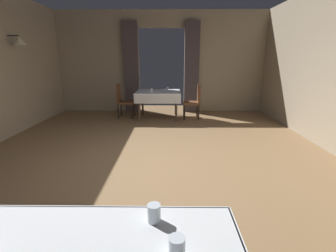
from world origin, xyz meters
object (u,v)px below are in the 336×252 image
object	(u,v)px
chair_mid_right	(194,100)
chair_mid_left	(123,100)
dining_table_mid	(158,95)
glass_mid_b	(167,88)
glass_near_c	(154,213)
glass_near_d	(177,247)
glass_mid_a	(151,90)

from	to	relation	value
chair_mid_right	chair_mid_left	size ratio (longest dim) A/B	1.00
dining_table_mid	glass_mid_b	bearing A→B (deg)	57.03
glass_near_c	glass_near_d	bearing A→B (deg)	-64.11
chair_mid_left	glass_near_d	world-z (taller)	chair_mid_left
dining_table_mid	glass_near_c	distance (m)	5.58
chair_mid_right	glass_near_d	bearing A→B (deg)	-96.09
dining_table_mid	glass_near_d	distance (m)	5.83
chair_mid_right	chair_mid_left	xyz separation A→B (m)	(-1.98, 0.09, 0.00)
chair_mid_right	glass_mid_a	world-z (taller)	chair_mid_right
chair_mid_right	glass_mid_a	size ratio (longest dim) A/B	9.33
chair_mid_left	glass_near_c	size ratio (longest dim) A/B	9.01
chair_mid_left	glass_mid_a	xyz separation A→B (m)	(0.81, -0.17, 0.28)
chair_mid_right	glass_near_c	bearing A→B (deg)	-97.61
chair_mid_right	glass_mid_a	xyz separation A→B (m)	(-1.18, -0.08, 0.28)
glass_near_c	glass_mid_b	bearing A→B (deg)	90.19
glass_mid_b	glass_mid_a	bearing A→B (deg)	-130.45
chair_mid_right	glass_near_c	distance (m)	5.57
chair_mid_left	glass_near_d	xyz separation A→B (m)	(1.37, -5.86, 0.28)
glass_near_c	glass_mid_b	xyz separation A→B (m)	(-0.02, 5.93, -0.01)
chair_mid_left	glass_mid_b	size ratio (longest dim) A/B	11.60
dining_table_mid	glass_near_c	xyz separation A→B (m)	(0.26, -5.57, 0.14)
glass_near_d	glass_mid_b	xyz separation A→B (m)	(-0.14, 6.18, -0.01)
chair_mid_left	glass_near_d	distance (m)	6.02
glass_near_d	glass_mid_b	distance (m)	6.18
dining_table_mid	chair_mid_right	world-z (taller)	chair_mid_right
glass_mid_b	glass_near_c	bearing A→B (deg)	-89.81
chair_mid_right	chair_mid_left	distance (m)	1.99
chair_mid_left	glass_mid_b	distance (m)	1.30
glass_mid_a	glass_mid_b	world-z (taller)	glass_mid_a
glass_mid_a	chair_mid_right	bearing A→B (deg)	3.78
glass_mid_a	glass_mid_b	size ratio (longest dim) A/B	1.24
glass_mid_b	chair_mid_right	bearing A→B (deg)	-28.68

